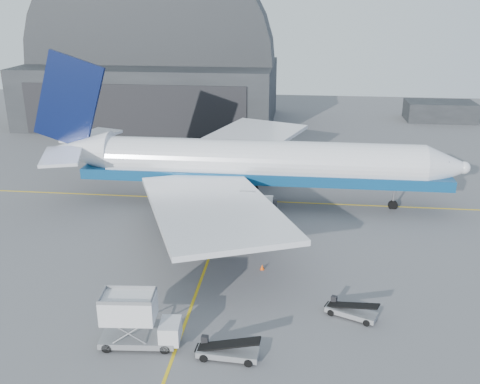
# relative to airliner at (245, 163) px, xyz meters

# --- Properties ---
(ground) EXTENTS (200.00, 200.00, 0.00)m
(ground) POSITION_rel_airliner_xyz_m (-2.05, -19.24, -5.30)
(ground) COLOR #565659
(ground) RESTS_ON ground
(taxi_lines) EXTENTS (80.00, 42.12, 0.02)m
(taxi_lines) POSITION_rel_airliner_xyz_m (-2.05, -6.58, -5.29)
(taxi_lines) COLOR gold
(taxi_lines) RESTS_ON ground
(hangar) EXTENTS (50.00, 28.30, 28.00)m
(hangar) POSITION_rel_airliner_xyz_m (-24.05, 45.70, 4.24)
(hangar) COLOR black
(hangar) RESTS_ON ground
(distant_bldg_a) EXTENTS (14.00, 8.00, 4.00)m
(distant_bldg_a) POSITION_rel_airliner_xyz_m (35.95, 52.76, -5.30)
(distant_bldg_a) COLOR black
(distant_bldg_a) RESTS_ON ground
(airliner) EXTENTS (54.01, 52.38, 18.96)m
(airliner) POSITION_rel_airliner_xyz_m (0.00, 0.00, 0.00)
(airliner) COLOR white
(airliner) RESTS_ON ground
(catering_truck) EXTENTS (6.17, 2.73, 4.14)m
(catering_truck) POSITION_rel_airliner_xyz_m (-5.00, -30.40, -3.21)
(catering_truck) COLOR gray
(catering_truck) RESTS_ON ground
(pushback_tug) EXTENTS (4.69, 2.92, 2.11)m
(pushback_tug) POSITION_rel_airliner_xyz_m (-5.12, -10.71, -4.51)
(pushback_tug) COLOR black
(pushback_tug) RESTS_ON ground
(belt_loader_a) EXTENTS (4.81, 1.89, 1.82)m
(belt_loader_a) POSITION_rel_airliner_xyz_m (1.90, -31.18, -4.74)
(belt_loader_a) COLOR gray
(belt_loader_a) RESTS_ON ground
(belt_loader_b) EXTENTS (4.41, 2.88, 1.67)m
(belt_loader_b) POSITION_rel_airliner_xyz_m (11.27, -24.75, -4.79)
(belt_loader_b) COLOR gray
(belt_loader_b) RESTS_ON ground
(traffic_cone) EXTENTS (0.38, 0.38, 0.54)m
(traffic_cone) POSITION_rel_airliner_xyz_m (3.46, -17.51, -5.05)
(traffic_cone) COLOR #FF5108
(traffic_cone) RESTS_ON ground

